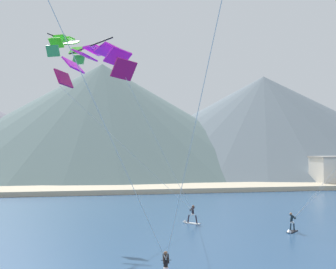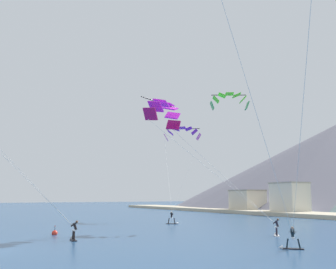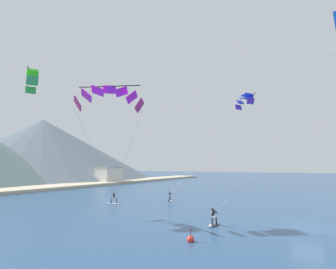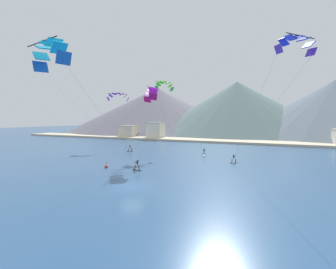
% 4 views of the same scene
% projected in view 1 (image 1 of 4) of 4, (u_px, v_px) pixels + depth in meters
% --- Properties ---
extents(kitesurfer_mid_center, '(1.53, 1.49, 1.64)m').
position_uv_depth(kitesurfer_mid_center, '(291.00, 227.00, 37.73)').
color(kitesurfer_mid_center, black).
rests_on(kitesurfer_mid_center, ground).
extents(kitesurfer_far_left, '(1.57, 1.46, 1.72)m').
position_uv_depth(kitesurfer_far_left, '(190.00, 218.00, 42.04)').
color(kitesurfer_far_left, white).
rests_on(kitesurfer_far_left, ground).
extents(parafoil_kite_far_left, '(11.90, 10.31, 12.86)m').
position_uv_depth(parafoil_kite_far_left, '(95.00, 62.00, 33.49)').
color(parafoil_kite_far_left, '#AE1161').
extents(parafoil_kite_distant_high_outer, '(3.63, 5.02, 2.17)m').
position_uv_depth(parafoil_kite_distant_high_outer, '(66.00, 46.00, 43.88)').
color(parafoil_kite_distant_high_outer, '#3AA358').
extents(shoreline_strip, '(180.00, 10.00, 0.70)m').
position_uv_depth(shoreline_strip, '(127.00, 189.00, 71.48)').
color(shoreline_strip, beige).
rests_on(shoreline_strip, ground).
extents(shore_building_quay_east, '(7.75, 5.25, 5.16)m').
position_uv_depth(shore_building_quay_east, '(336.00, 171.00, 80.63)').
color(shore_building_quay_east, silver).
rests_on(shore_building_quay_east, ground).
extents(mountain_peak_west_ridge, '(95.72, 95.72, 28.08)m').
position_uv_depth(mountain_peak_west_ridge, '(102.00, 118.00, 120.48)').
color(mountain_peak_west_ridge, slate).
rests_on(mountain_peak_west_ridge, ground).
extents(mountain_peak_east_shoulder, '(95.04, 95.04, 25.67)m').
position_uv_depth(mountain_peak_east_shoulder, '(264.00, 124.00, 126.05)').
color(mountain_peak_east_shoulder, slate).
rests_on(mountain_peak_east_shoulder, ground).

